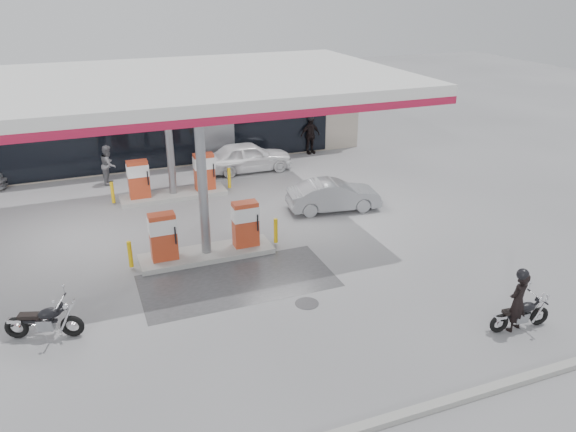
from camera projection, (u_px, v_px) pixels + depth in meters
name	position (u px, v px, depth m)	size (l,w,h in m)	color
ground	(222.00, 284.00, 17.40)	(90.00, 90.00, 0.00)	gray
wet_patch	(238.00, 281.00, 17.56)	(6.00, 3.00, 0.00)	#4C4C4F
drain_cover	(307.00, 303.00, 16.35)	(0.70, 0.70, 0.01)	#38383A
store_building	(143.00, 112.00, 30.25)	(22.00, 8.22, 4.00)	beige
canopy	(178.00, 85.00, 19.60)	(16.00, 10.02, 5.51)	silver
pump_island_near	(206.00, 237.00, 18.83)	(5.14, 1.30, 1.78)	#9E9E99
pump_island_far	(173.00, 181.00, 23.97)	(5.14, 1.30, 1.78)	#9E9E99
main_motorcycle	(521.00, 315.00, 15.05)	(1.82, 0.70, 0.93)	black
biker_main	(518.00, 302.00, 14.82)	(0.63, 0.42, 1.74)	black
parked_motorcycle	(45.00, 322.00, 14.67)	(2.00, 1.01, 1.06)	black
sedan_white	(248.00, 157.00, 27.21)	(1.69, 4.21, 1.43)	white
attendant	(109.00, 164.00, 25.50)	(0.87, 0.68, 1.79)	slate
hatchback_silver	(334.00, 195.00, 22.69)	(1.31, 3.75, 1.24)	gray
parked_car_right	(238.00, 143.00, 30.10)	(1.83, 3.97, 1.10)	#151F48
biker_walking	(310.00, 135.00, 29.79)	(1.16, 0.48, 1.98)	black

